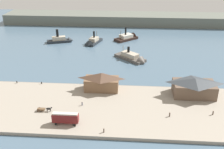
{
  "coord_description": "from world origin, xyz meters",
  "views": [
    {
      "loc": [
        13.15,
        -108.76,
        55.53
      ],
      "look_at": [
        4.85,
        5.49,
        2.0
      ],
      "focal_mm": 42.92,
      "sensor_mm": 36.0,
      "label": 1
    }
  ],
  "objects_px": {
    "horse_cart": "(44,109)",
    "pedestrian_near_west_shed": "(213,113)",
    "street_tram": "(65,118)",
    "ferry_moored_east": "(129,37)",
    "ferry_shed_west_terminal": "(194,87)",
    "ferry_departing_north": "(62,40)",
    "pedestrian_near_east_shed": "(82,104)",
    "pedestrian_by_tram": "(170,115)",
    "mooring_post_west": "(17,82)",
    "ferry_mid_harbor": "(134,58)",
    "ferry_moored_west": "(93,42)",
    "mooring_post_center_west": "(42,83)",
    "ferry_shed_east_terminal": "(102,81)",
    "pedestrian_at_waters_edge": "(104,130)"
  },
  "relations": [
    {
      "from": "ferry_departing_north",
      "to": "pedestrian_near_east_shed",
      "type": "bearing_deg",
      "value": -70.81
    },
    {
      "from": "pedestrian_near_east_shed",
      "to": "ferry_departing_north",
      "type": "xyz_separation_m",
      "value": [
        -27.72,
        79.66,
        -0.36
      ]
    },
    {
      "from": "street_tram",
      "to": "ferry_departing_north",
      "type": "bearing_deg",
      "value": 104.74
    },
    {
      "from": "pedestrian_near_west_shed",
      "to": "mooring_post_center_west",
      "type": "height_order",
      "value": "pedestrian_near_west_shed"
    },
    {
      "from": "pedestrian_near_west_shed",
      "to": "mooring_post_west",
      "type": "distance_m",
      "value": 83.36
    },
    {
      "from": "ferry_shed_west_terminal",
      "to": "pedestrian_by_tram",
      "type": "relative_size",
      "value": 9.55
    },
    {
      "from": "ferry_shed_west_terminal",
      "to": "ferry_mid_harbor",
      "type": "distance_m",
      "value": 46.34
    },
    {
      "from": "horse_cart",
      "to": "street_tram",
      "type": "bearing_deg",
      "value": -36.54
    },
    {
      "from": "pedestrian_near_west_shed",
      "to": "ferry_moored_west",
      "type": "distance_m",
      "value": 97.21
    },
    {
      "from": "ferry_moored_west",
      "to": "ferry_moored_east",
      "type": "xyz_separation_m",
      "value": [
        23.07,
        11.88,
        0.05
      ]
    },
    {
      "from": "pedestrian_at_waters_edge",
      "to": "mooring_post_center_west",
      "type": "bearing_deg",
      "value": 133.53
    },
    {
      "from": "street_tram",
      "to": "horse_cart",
      "type": "distance_m",
      "value": 12.3
    },
    {
      "from": "ferry_moored_west",
      "to": "pedestrian_at_waters_edge",
      "type": "bearing_deg",
      "value": -79.86
    },
    {
      "from": "ferry_mid_harbor",
      "to": "ferry_departing_north",
      "type": "xyz_separation_m",
      "value": [
        -47.52,
        29.12,
        0.28
      ]
    },
    {
      "from": "pedestrian_by_tram",
      "to": "ferry_mid_harbor",
      "type": "relative_size",
      "value": 0.09
    },
    {
      "from": "pedestrian_near_east_shed",
      "to": "mooring_post_west",
      "type": "bearing_deg",
      "value": 152.82
    },
    {
      "from": "ferry_mid_harbor",
      "to": "ferry_shed_east_terminal",
      "type": "bearing_deg",
      "value": -110.2
    },
    {
      "from": "pedestrian_by_tram",
      "to": "pedestrian_near_west_shed",
      "type": "xyz_separation_m",
      "value": [
        15.84,
        2.33,
        -0.03
      ]
    },
    {
      "from": "street_tram",
      "to": "pedestrian_near_west_shed",
      "type": "distance_m",
      "value": 52.85
    },
    {
      "from": "ferry_moored_east",
      "to": "ferry_shed_west_terminal",
      "type": "bearing_deg",
      "value": -70.29
    },
    {
      "from": "ferry_mid_harbor",
      "to": "pedestrian_by_tram",
      "type": "bearing_deg",
      "value": -77.05
    },
    {
      "from": "mooring_post_center_west",
      "to": "ferry_departing_north",
      "type": "height_order",
      "value": "ferry_departing_north"
    },
    {
      "from": "pedestrian_near_east_shed",
      "to": "ferry_mid_harbor",
      "type": "relative_size",
      "value": 0.08
    },
    {
      "from": "horse_cart",
      "to": "pedestrian_near_west_shed",
      "type": "distance_m",
      "value": 61.81
    },
    {
      "from": "horse_cart",
      "to": "ferry_moored_east",
      "type": "relative_size",
      "value": 0.33
    },
    {
      "from": "street_tram",
      "to": "pedestrian_near_west_shed",
      "type": "bearing_deg",
      "value": 10.27
    },
    {
      "from": "horse_cart",
      "to": "ferry_mid_harbor",
      "type": "relative_size",
      "value": 0.3
    },
    {
      "from": "mooring_post_center_west",
      "to": "pedestrian_at_waters_edge",
      "type": "bearing_deg",
      "value": -46.47
    },
    {
      "from": "horse_cart",
      "to": "ferry_mid_harbor",
      "type": "bearing_deg",
      "value": 59.24
    },
    {
      "from": "ferry_shed_east_terminal",
      "to": "ferry_shed_west_terminal",
      "type": "distance_m",
      "value": 38.17
    },
    {
      "from": "ferry_shed_west_terminal",
      "to": "ferry_departing_north",
      "type": "xyz_separation_m",
      "value": [
        -71.95,
        68.32,
        -3.47
      ]
    },
    {
      "from": "pedestrian_near_west_shed",
      "to": "mooring_post_center_west",
      "type": "bearing_deg",
      "value": 164.22
    },
    {
      "from": "pedestrian_by_tram",
      "to": "mooring_post_center_west",
      "type": "bearing_deg",
      "value": 157.76
    },
    {
      "from": "ferry_shed_west_terminal",
      "to": "pedestrian_near_east_shed",
      "type": "xyz_separation_m",
      "value": [
        -44.23,
        -11.35,
        -3.11
      ]
    },
    {
      "from": "pedestrian_near_west_shed",
      "to": "horse_cart",
      "type": "bearing_deg",
      "value": -178.0
    },
    {
      "from": "pedestrian_near_west_shed",
      "to": "ferry_departing_north",
      "type": "bearing_deg",
      "value": 132.69
    },
    {
      "from": "mooring_post_center_west",
      "to": "pedestrian_by_tram",
      "type": "bearing_deg",
      "value": -22.24
    },
    {
      "from": "horse_cart",
      "to": "ferry_departing_north",
      "type": "distance_m",
      "value": 85.96
    },
    {
      "from": "ferry_shed_east_terminal",
      "to": "mooring_post_center_west",
      "type": "distance_m",
      "value": 27.77
    },
    {
      "from": "ferry_moored_east",
      "to": "street_tram",
      "type": "bearing_deg",
      "value": -101.12
    },
    {
      "from": "street_tram",
      "to": "ferry_moored_east",
      "type": "xyz_separation_m",
      "value": [
        19.92,
        101.36,
        -2.35
      ]
    },
    {
      "from": "ferry_shed_east_terminal",
      "to": "ferry_moored_east",
      "type": "height_order",
      "value": "ferry_shed_east_terminal"
    },
    {
      "from": "pedestrian_by_tram",
      "to": "pedestrian_near_east_shed",
      "type": "height_order",
      "value": "pedestrian_by_tram"
    },
    {
      "from": "pedestrian_near_west_shed",
      "to": "pedestrian_near_east_shed",
      "type": "distance_m",
      "value": 48.56
    },
    {
      "from": "mooring_post_west",
      "to": "ferry_departing_north",
      "type": "height_order",
      "value": "ferry_departing_north"
    },
    {
      "from": "mooring_post_center_west",
      "to": "mooring_post_west",
      "type": "xyz_separation_m",
      "value": [
        -11.32,
        -0.06,
        0.0
      ]
    },
    {
      "from": "mooring_post_center_west",
      "to": "mooring_post_west",
      "type": "distance_m",
      "value": 11.32
    },
    {
      "from": "pedestrian_by_tram",
      "to": "pedestrian_near_east_shed",
      "type": "distance_m",
      "value": 33.05
    },
    {
      "from": "ferry_moored_east",
      "to": "pedestrian_by_tram",
      "type": "bearing_deg",
      "value": -80.24
    },
    {
      "from": "ferry_mid_harbor",
      "to": "pedestrian_at_waters_edge",
      "type": "bearing_deg",
      "value": -98.35
    }
  ]
}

